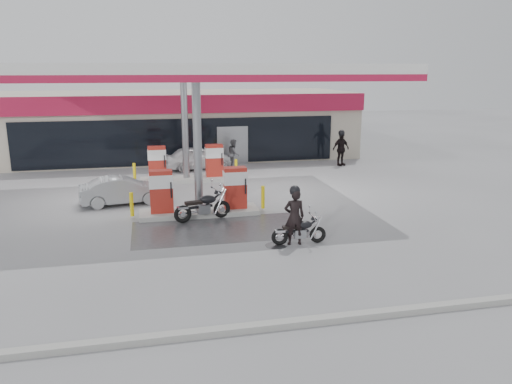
# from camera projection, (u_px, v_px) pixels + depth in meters

# --- Properties ---
(ground) EXTENTS (90.00, 90.00, 0.00)m
(ground) POSITION_uv_depth(u_px,v_px,m) (206.00, 230.00, 17.23)
(ground) COLOR gray
(ground) RESTS_ON ground
(wet_patch) EXTENTS (6.00, 3.00, 0.00)m
(wet_patch) POSITION_uv_depth(u_px,v_px,m) (220.00, 229.00, 17.33)
(wet_patch) COLOR #4C4C4F
(wet_patch) RESTS_ON ground
(drain_cover) EXTENTS (0.70, 0.70, 0.01)m
(drain_cover) POSITION_uv_depth(u_px,v_px,m) (276.00, 245.00, 15.75)
(drain_cover) COLOR #38383A
(drain_cover) RESTS_ON ground
(kerb) EXTENTS (28.00, 0.25, 0.15)m
(kerb) POSITION_uv_depth(u_px,v_px,m) (244.00, 329.00, 10.57)
(kerb) COLOR gray
(kerb) RESTS_ON ground
(store_building) EXTENTS (22.00, 8.22, 4.00)m
(store_building) POSITION_uv_depth(u_px,v_px,m) (176.00, 124.00, 31.85)
(store_building) COLOR beige
(store_building) RESTS_ON ground
(canopy) EXTENTS (16.00, 10.02, 5.51)m
(canopy) POSITION_uv_depth(u_px,v_px,m) (188.00, 73.00, 20.70)
(canopy) COLOR silver
(canopy) RESTS_ON ground
(pump_island_near) EXTENTS (5.14, 1.30, 1.78)m
(pump_island_near) POSITION_uv_depth(u_px,v_px,m) (199.00, 196.00, 18.95)
(pump_island_near) COLOR #9E9E99
(pump_island_near) RESTS_ON ground
(pump_island_far) EXTENTS (5.14, 1.30, 1.78)m
(pump_island_far) POSITION_uv_depth(u_px,v_px,m) (186.00, 167.00, 24.64)
(pump_island_far) COLOR #9E9E99
(pump_island_far) RESTS_ON ground
(main_motorcycle) EXTENTS (1.79, 0.69, 0.92)m
(main_motorcycle) POSITION_uv_depth(u_px,v_px,m) (300.00, 232.00, 15.81)
(main_motorcycle) COLOR black
(main_motorcycle) RESTS_ON ground
(biker_main) EXTENTS (0.68, 0.47, 1.81)m
(biker_main) POSITION_uv_depth(u_px,v_px,m) (294.00, 217.00, 15.65)
(biker_main) COLOR black
(biker_main) RESTS_ON ground
(parked_motorcycle) EXTENTS (2.15, 0.86, 1.12)m
(parked_motorcycle) POSITION_uv_depth(u_px,v_px,m) (203.00, 207.00, 18.28)
(parked_motorcycle) COLOR black
(parked_motorcycle) RESTS_ON ground
(sedan_white) EXTENTS (3.98, 2.16, 1.28)m
(sedan_white) POSITION_uv_depth(u_px,v_px,m) (198.00, 158.00, 27.61)
(sedan_white) COLOR white
(sedan_white) RESTS_ON ground
(attendant) EXTENTS (0.77, 0.90, 1.61)m
(attendant) POSITION_uv_depth(u_px,v_px,m) (234.00, 154.00, 27.87)
(attendant) COLOR #56575B
(attendant) RESTS_ON ground
(hatchback_silver) EXTENTS (3.61, 1.72, 1.14)m
(hatchback_silver) POSITION_uv_depth(u_px,v_px,m) (123.00, 190.00, 20.47)
(hatchback_silver) COLOR gray
(hatchback_silver) RESTS_ON ground
(parked_car_left) EXTENTS (4.39, 3.09, 1.18)m
(parked_car_left) POSITION_uv_depth(u_px,v_px,m) (34.00, 155.00, 28.65)
(parked_car_left) COLOR #A6A8AE
(parked_car_left) RESTS_ON ground
(biker_walking) EXTENTS (1.22, 0.79, 1.93)m
(biker_walking) POSITION_uv_depth(u_px,v_px,m) (341.00, 149.00, 28.53)
(biker_walking) COLOR black
(biker_walking) RESTS_ON ground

